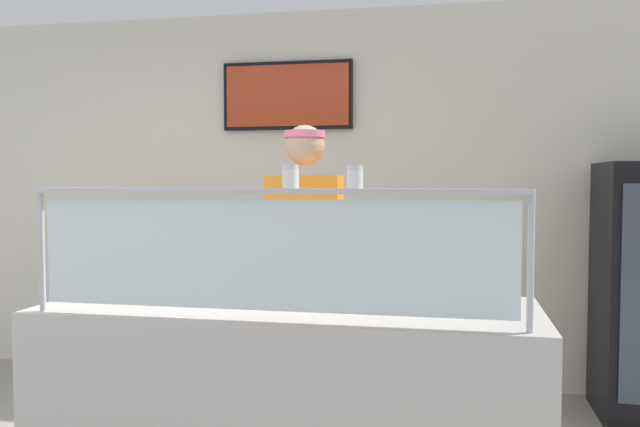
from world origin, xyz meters
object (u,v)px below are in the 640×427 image
at_px(pizza_server, 309,293).
at_px(pizza_box_stack, 121,245).
at_px(pizza_tray, 307,297).
at_px(worker_figure, 306,270).
at_px(pepper_flake_shaker, 355,178).
at_px(parmesan_shaker, 291,178).

distance_m(pizza_server, pizza_box_stack, 2.28).
height_order(pizza_tray, worker_figure, worker_figure).
bearing_deg(pepper_flake_shaker, pizza_box_stack, 135.54).
distance_m(pizza_tray, worker_figure, 0.57).
xyz_separation_m(pizza_tray, parmesan_shaker, (0.03, -0.43, 0.52)).
bearing_deg(parmesan_shaker, pizza_box_stack, 131.83).
xyz_separation_m(worker_figure, pizza_box_stack, (-1.56, 0.94, 0.00)).
distance_m(pizza_tray, pepper_flake_shaker, 0.72).
bearing_deg(worker_figure, pizza_server, -76.08).
bearing_deg(pizza_tray, pizza_server, -61.40).
xyz_separation_m(pepper_flake_shaker, worker_figure, (-0.40, 0.98, -0.48)).
relative_size(parmesan_shaker, pepper_flake_shaker, 1.03).
bearing_deg(pizza_box_stack, pizza_server, -41.74).
relative_size(pizza_tray, parmesan_shaker, 4.81).
distance_m(pizza_tray, parmesan_shaker, 0.67).
bearing_deg(pizza_tray, pizza_box_stack, 138.46).
bearing_deg(pizza_box_stack, pizza_tray, -41.54).
bearing_deg(pepper_flake_shaker, pizza_server, 122.61).
distance_m(pizza_tray, pizza_server, 0.03).
bearing_deg(worker_figure, parmesan_shaker, -80.47).
xyz_separation_m(parmesan_shaker, worker_figure, (-0.17, 0.98, -0.48)).
bearing_deg(parmesan_shaker, pizza_server, 93.15).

